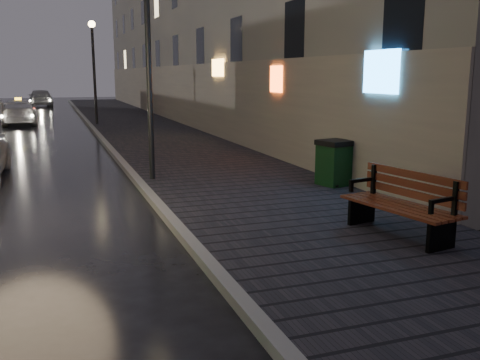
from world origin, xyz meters
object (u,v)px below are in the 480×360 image
object	(u,v)px
lamp_far	(94,59)
car_far	(40,98)
lamp_near	(148,43)
taxi_mid	(19,112)
bench	(403,204)
trash_bin	(335,162)

from	to	relation	value
lamp_far	car_far	world-z (taller)	lamp_far
lamp_near	taxi_mid	size ratio (longest dim) A/B	1.15
lamp_near	car_far	distance (m)	36.00
lamp_near	bench	distance (m)	7.41
car_far	taxi_mid	bearing A→B (deg)	81.75
trash_bin	car_far	world-z (taller)	car_far
car_far	trash_bin	bearing A→B (deg)	95.30
car_far	bench	bearing A→B (deg)	93.05
bench	trash_bin	distance (m)	4.06
taxi_mid	car_far	world-z (taller)	car_far
taxi_mid	trash_bin	bearing A→B (deg)	108.43
trash_bin	taxi_mid	world-z (taller)	taxi_mid
bench	trash_bin	world-z (taller)	trash_bin
trash_bin	lamp_near	bearing A→B (deg)	137.07
lamp_far	taxi_mid	size ratio (longest dim) A/B	1.15
taxi_mid	car_far	distance (m)	16.92
bench	car_far	distance (m)	42.36
bench	car_far	size ratio (longest dim) A/B	0.49
trash_bin	car_far	distance (m)	38.62
bench	taxi_mid	bearing A→B (deg)	95.07
bench	car_far	bearing A→B (deg)	87.74
lamp_near	trash_bin	bearing A→B (deg)	-29.42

